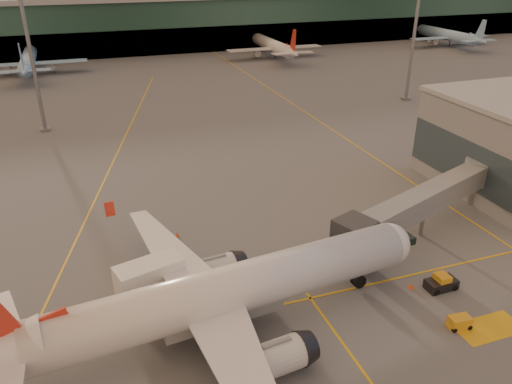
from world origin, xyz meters
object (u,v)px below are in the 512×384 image
object	(u,v)px
main_airplane	(217,296)
pushback_tug	(441,283)
gpu_cart	(459,322)
catering_truck	(151,282)

from	to	relation	value
main_airplane	pushback_tug	xyz separation A→B (m)	(22.19, -1.10, -3.35)
main_airplane	gpu_cart	bearing A→B (deg)	-23.74
gpu_cart	main_airplane	bearing A→B (deg)	168.23
catering_truck	pushback_tug	size ratio (longest dim) A/B	2.13
pushback_tug	catering_truck	bearing A→B (deg)	165.03
main_airplane	pushback_tug	distance (m)	22.47
gpu_cart	pushback_tug	world-z (taller)	pushback_tug
main_airplane	gpu_cart	world-z (taller)	main_airplane
main_airplane	catering_truck	distance (m)	7.48
main_airplane	gpu_cart	xyz separation A→B (m)	(20.04, -6.29, -3.44)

